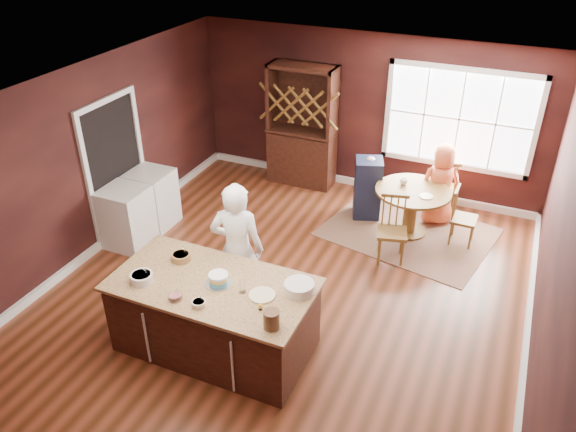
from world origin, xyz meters
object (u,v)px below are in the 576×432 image
at_px(dining_table, 412,202).
at_px(toddler, 372,168).
at_px(layer_cake, 219,279).
at_px(chair_south, 392,230).
at_px(chair_east, 464,217).
at_px(dryer, 152,198).
at_px(baker, 237,250).
at_px(hutch, 302,126).
at_px(kitchen_island, 215,317).
at_px(chair_north, 442,186).
at_px(washer, 127,217).
at_px(seated_woman, 440,184).
at_px(high_chair, 368,187).

bearing_deg(dining_table, toddler, 154.98).
distance_m(layer_cake, chair_south, 2.89).
xyz_separation_m(chair_east, chair_south, (-0.87, -0.85, 0.04)).
xyz_separation_m(layer_cake, dryer, (-2.36, 2.00, -0.53)).
bearing_deg(baker, hutch, -94.91).
height_order(kitchen_island, dryer, kitchen_island).
distance_m(chair_east, chair_north, 0.85).
xyz_separation_m(dining_table, chair_east, (0.78, 0.03, -0.08)).
xyz_separation_m(chair_south, hutch, (-2.11, 1.78, 0.57)).
relative_size(toddler, washer, 0.28).
xyz_separation_m(chair_south, chair_north, (0.41, 1.57, 0.02)).
xyz_separation_m(chair_east, seated_woman, (-0.47, 0.48, 0.21)).
bearing_deg(kitchen_island, washer, 148.80).
relative_size(baker, dryer, 1.96).
height_order(baker, washer, baker).
height_order(chair_east, chair_north, chair_north).
xyz_separation_m(high_chair, dryer, (-3.01, -1.59, -0.06)).
bearing_deg(hutch, chair_north, -4.66).
bearing_deg(high_chair, seated_woman, -4.85).
bearing_deg(kitchen_island, baker, 95.59).
bearing_deg(hutch, kitchen_island, -80.69).
relative_size(dining_table, hutch, 0.53).
height_order(hutch, washer, hutch).
distance_m(dining_table, chair_north, 0.82).
height_order(dining_table, toddler, toddler).
distance_m(chair_east, toddler, 1.61).
xyz_separation_m(baker, chair_north, (1.88, 3.39, -0.38)).
bearing_deg(baker, washer, -31.55).
distance_m(high_chair, hutch, 1.68).
relative_size(dining_table, washer, 1.24).
bearing_deg(baker, layer_cake, 86.80).
bearing_deg(dining_table, washer, -152.26).
bearing_deg(chair_east, dining_table, 93.02).
bearing_deg(chair_north, baker, 44.78).
height_order(dining_table, chair_north, chair_north).
relative_size(layer_cake, dryer, 0.33).
xyz_separation_m(layer_cake, high_chair, (0.64, 3.59, -0.46)).
height_order(chair_east, washer, washer).
xyz_separation_m(dining_table, toddler, (-0.75, 0.35, 0.28)).
relative_size(chair_east, washer, 0.99).
bearing_deg(seated_woman, baker, 36.04).
xyz_separation_m(seated_woman, toddler, (-1.07, -0.17, 0.15)).
bearing_deg(baker, dining_table, -135.44).
xyz_separation_m(chair_east, chair_north, (-0.46, 0.72, 0.06)).
bearing_deg(dryer, baker, -30.40).
bearing_deg(layer_cake, toddler, 79.88).
height_order(baker, chair_east, baker).
distance_m(baker, toddler, 3.10).
relative_size(chair_east, high_chair, 0.87).
height_order(chair_east, dryer, dryer).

